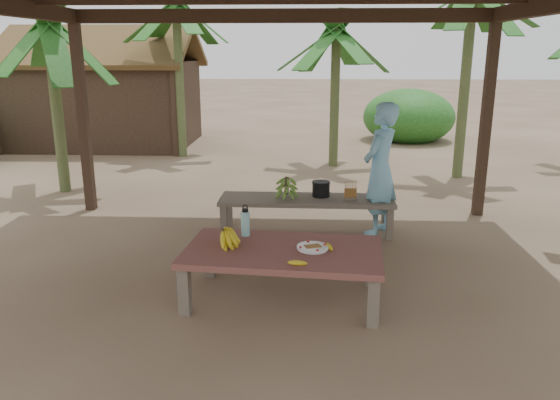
{
  "coord_description": "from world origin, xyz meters",
  "views": [
    {
      "loc": [
        0.33,
        -5.28,
        2.26
      ],
      "look_at": [
        0.09,
        0.03,
        0.8
      ],
      "focal_mm": 35.0,
      "sensor_mm": 36.0,
      "label": 1
    }
  ],
  "objects_px": {
    "ripe_banana_bunch": "(223,237)",
    "woman": "(380,169)",
    "work_table": "(283,255)",
    "bench": "(306,202)",
    "water_flask": "(245,223)",
    "plate": "(313,248)",
    "cooking_pot": "(321,189)"
  },
  "relations": [
    {
      "from": "ripe_banana_bunch",
      "to": "woman",
      "type": "distance_m",
      "value": 2.57
    },
    {
      "from": "work_table",
      "to": "bench",
      "type": "relative_size",
      "value": 0.85
    },
    {
      "from": "water_flask",
      "to": "woman",
      "type": "relative_size",
      "value": 0.19
    },
    {
      "from": "bench",
      "to": "water_flask",
      "type": "xyz_separation_m",
      "value": [
        -0.6,
        -1.62,
        0.24
      ]
    },
    {
      "from": "woman",
      "to": "work_table",
      "type": "bearing_deg",
      "value": 1.63
    },
    {
      "from": "work_table",
      "to": "ripe_banana_bunch",
      "type": "height_order",
      "value": "ripe_banana_bunch"
    },
    {
      "from": "work_table",
      "to": "plate",
      "type": "height_order",
      "value": "plate"
    },
    {
      "from": "work_table",
      "to": "ripe_banana_bunch",
      "type": "distance_m",
      "value": 0.59
    },
    {
      "from": "plate",
      "to": "water_flask",
      "type": "xyz_separation_m",
      "value": [
        -0.66,
        0.37,
        0.11
      ]
    },
    {
      "from": "cooking_pot",
      "to": "ripe_banana_bunch",
      "type": "bearing_deg",
      "value": -115.62
    },
    {
      "from": "work_table",
      "to": "bench",
      "type": "distance_m",
      "value": 1.99
    },
    {
      "from": "plate",
      "to": "cooking_pot",
      "type": "xyz_separation_m",
      "value": [
        0.13,
        2.08,
        0.03
      ]
    },
    {
      "from": "bench",
      "to": "ripe_banana_bunch",
      "type": "distance_m",
      "value": 2.08
    },
    {
      "from": "ripe_banana_bunch",
      "to": "water_flask",
      "type": "xyz_separation_m",
      "value": [
        0.18,
        0.31,
        0.04
      ]
    },
    {
      "from": "work_table",
      "to": "cooking_pot",
      "type": "xyz_separation_m",
      "value": [
        0.4,
        2.07,
        0.11
      ]
    },
    {
      "from": "woman",
      "to": "plate",
      "type": "bearing_deg",
      "value": 7.93
    },
    {
      "from": "ripe_banana_bunch",
      "to": "plate",
      "type": "bearing_deg",
      "value": -4.24
    },
    {
      "from": "bench",
      "to": "water_flask",
      "type": "distance_m",
      "value": 1.74
    },
    {
      "from": "plate",
      "to": "ripe_banana_bunch",
      "type": "bearing_deg",
      "value": 175.76
    },
    {
      "from": "bench",
      "to": "plate",
      "type": "xyz_separation_m",
      "value": [
        0.05,
        -1.98,
        0.12
      ]
    },
    {
      "from": "ripe_banana_bunch",
      "to": "water_flask",
      "type": "height_order",
      "value": "water_flask"
    },
    {
      "from": "cooking_pot",
      "to": "work_table",
      "type": "bearing_deg",
      "value": -100.93
    },
    {
      "from": "bench",
      "to": "woman",
      "type": "relative_size",
      "value": 1.33
    },
    {
      "from": "work_table",
      "to": "woman",
      "type": "xyz_separation_m",
      "value": [
        1.12,
        1.97,
        0.4
      ]
    },
    {
      "from": "water_flask",
      "to": "woman",
      "type": "distance_m",
      "value": 2.22
    },
    {
      "from": "work_table",
      "to": "water_flask",
      "type": "distance_m",
      "value": 0.56
    },
    {
      "from": "ripe_banana_bunch",
      "to": "water_flask",
      "type": "relative_size",
      "value": 0.95
    },
    {
      "from": "work_table",
      "to": "plate",
      "type": "distance_m",
      "value": 0.28
    },
    {
      "from": "work_table",
      "to": "ripe_banana_bunch",
      "type": "xyz_separation_m",
      "value": [
        -0.57,
        0.06,
        0.16
      ]
    },
    {
      "from": "work_table",
      "to": "plate",
      "type": "bearing_deg",
      "value": 4.1
    },
    {
      "from": "water_flask",
      "to": "bench",
      "type": "bearing_deg",
      "value": 69.54
    },
    {
      "from": "bench",
      "to": "ripe_banana_bunch",
      "type": "xyz_separation_m",
      "value": [
        -0.78,
        -1.92,
        0.2
      ]
    }
  ]
}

